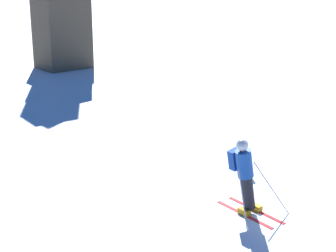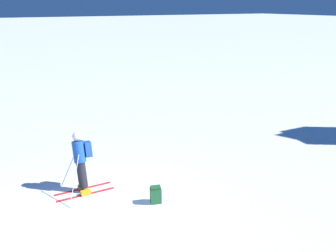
% 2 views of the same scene
% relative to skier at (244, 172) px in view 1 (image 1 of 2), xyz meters
% --- Properties ---
extents(ground_plane, '(300.00, 300.00, 0.00)m').
position_rel_skier_xyz_m(ground_plane, '(1.67, -0.03, -0.99)').
color(ground_plane, white).
extents(skier, '(1.29, 1.68, 1.79)m').
position_rel_skier_xyz_m(skier, '(0.00, 0.00, 0.00)').
color(skier, red).
rests_on(skier, ground).
extents(spare_backpack, '(0.30, 0.35, 0.50)m').
position_rel_skier_xyz_m(spare_backpack, '(1.69, 1.56, -0.74)').
color(spare_backpack, '#236633').
rests_on(spare_backpack, ground).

